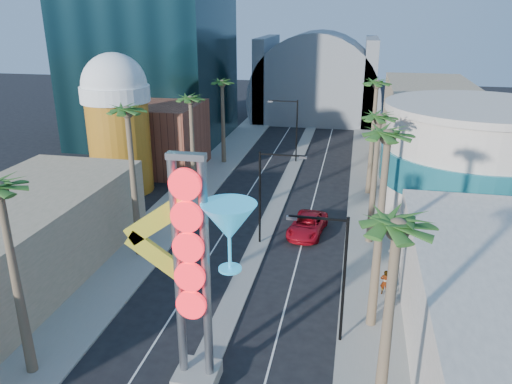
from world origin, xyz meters
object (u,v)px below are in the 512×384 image
object	(u,v)px
red_pickup	(307,225)
pedestrian_b	(393,253)
neon_sign	(207,261)
pedestrian_a	(385,282)

from	to	relation	value
red_pickup	pedestrian_b	xyz separation A→B (m)	(6.99, -4.30, 0.18)
neon_sign	pedestrian_b	size ratio (longest dim) A/B	7.39
pedestrian_a	pedestrian_b	distance (m)	4.83
neon_sign	red_pickup	distance (m)	20.99
pedestrian_a	red_pickup	bearing A→B (deg)	-45.56
red_pickup	pedestrian_a	world-z (taller)	pedestrian_a
neon_sign	pedestrian_b	bearing A→B (deg)	57.42
red_pickup	pedestrian_b	bearing A→B (deg)	-24.57
pedestrian_a	pedestrian_b	xyz separation A→B (m)	(0.76, 4.77, -0.06)
red_pickup	pedestrian_b	world-z (taller)	pedestrian_b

